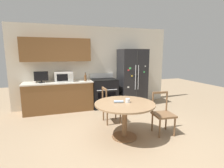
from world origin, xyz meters
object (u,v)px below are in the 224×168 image
at_px(oven_range, 104,93).
at_px(dining_chair_right, 163,114).
at_px(counter_bottle, 85,78).
at_px(dining_chair_far, 111,106).
at_px(countertop_tv, 41,77).
at_px(candle_glass, 128,101).
at_px(refrigerator, 132,77).
at_px(microwave, 64,77).

relative_size(oven_range, dining_chair_right, 1.20).
relative_size(counter_bottle, dining_chair_right, 0.29).
relative_size(dining_chair_far, dining_chair_right, 1.00).
distance_m(countertop_tv, candle_glass, 2.82).
distance_m(countertop_tv, dining_chair_right, 3.49).
relative_size(refrigerator, dining_chair_far, 2.08).
xyz_separation_m(counter_bottle, dining_chair_far, (0.41, -1.24, -0.56)).
height_order(oven_range, counter_bottle, counter_bottle).
distance_m(refrigerator, counter_bottle, 1.60).
distance_m(refrigerator, microwave, 2.23).
distance_m(refrigerator, dining_chair_far, 1.83).
bearing_deg(counter_bottle, microwave, 167.96).
distance_m(refrigerator, dining_chair_right, 2.32).
relative_size(counter_bottle, dining_chair_far, 0.29).
xyz_separation_m(microwave, countertop_tv, (-0.63, -0.04, 0.03)).
distance_m(refrigerator, candle_glass, 2.41).
bearing_deg(dining_chair_far, candle_glass, 6.36).
relative_size(counter_bottle, candle_glass, 2.77).
xyz_separation_m(refrigerator, candle_glass, (-1.09, -2.14, -0.16)).
bearing_deg(refrigerator, microwave, 178.10).
height_order(countertop_tv, candle_glass, countertop_tv).
relative_size(oven_range, counter_bottle, 4.10).
xyz_separation_m(countertop_tv, dining_chair_far, (1.67, -1.33, -0.64)).
relative_size(refrigerator, candle_glass, 19.68).
relative_size(microwave, countertop_tv, 1.39).
distance_m(microwave, dining_chair_far, 1.83).
distance_m(microwave, countertop_tv, 0.63).
bearing_deg(countertop_tv, counter_bottle, -4.29).
distance_m(counter_bottle, candle_glass, 2.15).
xyz_separation_m(microwave, counter_bottle, (0.63, -0.13, -0.05)).
distance_m(countertop_tv, dining_chair_far, 2.23).
xyz_separation_m(oven_range, dining_chair_right, (0.68, -2.27, -0.03)).
bearing_deg(dining_chair_far, dining_chair_right, 42.98).
bearing_deg(microwave, countertop_tv, -176.33).
bearing_deg(oven_range, refrigerator, -1.58).
relative_size(refrigerator, countertop_tv, 4.88).
bearing_deg(candle_glass, dining_chair_far, 96.46).
xyz_separation_m(counter_bottle, candle_glass, (0.50, -2.08, -0.22)).
relative_size(refrigerator, oven_range, 1.73).
relative_size(countertop_tv, dining_chair_right, 0.43).
height_order(microwave, countertop_tv, countertop_tv).
relative_size(oven_range, dining_chair_far, 1.20).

